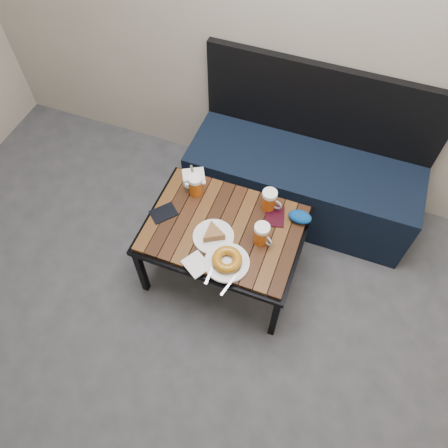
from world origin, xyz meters
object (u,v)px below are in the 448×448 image
(plate_pie, at_px, (213,235))
(knit_pouch, at_px, (300,217))
(cafe_table, at_px, (224,232))
(passport_burgundy, at_px, (275,216))
(beer_mug_left, at_px, (195,185))
(beer_mug_right, at_px, (262,234))
(bench, at_px, (302,178))
(beer_mug_centre, at_px, (269,200))
(plate_bagel, at_px, (227,261))
(passport_navy, at_px, (164,213))

(plate_pie, xyz_separation_m, knit_pouch, (0.39, 0.26, 0.00))
(cafe_table, xyz_separation_m, passport_burgundy, (0.23, 0.16, 0.05))
(knit_pouch, bearing_deg, passport_burgundy, -169.29)
(beer_mug_left, xyz_separation_m, beer_mug_right, (0.44, -0.18, 0.00))
(cafe_table, relative_size, plate_pie, 3.92)
(bench, distance_m, beer_mug_left, 0.75)
(plate_pie, bearing_deg, knit_pouch, 34.18)
(beer_mug_left, height_order, knit_pouch, beer_mug_left)
(beer_mug_centre, xyz_separation_m, passport_burgundy, (0.05, -0.05, -0.06))
(bench, xyz_separation_m, passport_burgundy, (-0.06, -0.48, 0.20))
(bench, bearing_deg, beer_mug_left, -137.03)
(plate_bagel, bearing_deg, bench, 76.89)
(bench, height_order, cafe_table, bench)
(passport_navy, bearing_deg, passport_burgundy, 59.22)
(beer_mug_right, relative_size, passport_navy, 0.94)
(cafe_table, xyz_separation_m, plate_pie, (-0.03, -0.08, 0.07))
(beer_mug_right, distance_m, passport_burgundy, 0.18)
(beer_mug_centre, distance_m, beer_mug_right, 0.22)
(beer_mug_centre, bearing_deg, plate_bagel, -93.34)
(passport_burgundy, bearing_deg, beer_mug_left, 165.84)
(beer_mug_centre, xyz_separation_m, beer_mug_right, (0.03, -0.22, -0.00))
(cafe_table, distance_m, passport_burgundy, 0.28)
(bench, height_order, beer_mug_right, bench)
(plate_bagel, bearing_deg, passport_burgundy, 68.63)
(passport_navy, distance_m, knit_pouch, 0.73)
(plate_pie, relative_size, knit_pouch, 1.71)
(beer_mug_left, bearing_deg, cafe_table, 140.79)
(bench, relative_size, passport_burgundy, 10.00)
(beer_mug_left, bearing_deg, bench, -140.93)
(beer_mug_left, bearing_deg, plate_pie, 125.71)
(beer_mug_right, bearing_deg, plate_bagel, -94.36)
(beer_mug_centre, bearing_deg, plate_pie, -117.00)
(plate_pie, height_order, passport_navy, plate_pie)
(beer_mug_right, xyz_separation_m, passport_burgundy, (0.02, 0.17, -0.06))
(passport_burgundy, xyz_separation_m, knit_pouch, (0.13, 0.02, 0.02))
(plate_bagel, xyz_separation_m, passport_navy, (-0.43, 0.17, -0.02))
(plate_bagel, bearing_deg, beer_mug_left, 131.41)
(beer_mug_centre, relative_size, plate_pie, 0.60)
(passport_burgundy, bearing_deg, beer_mug_right, -111.01)
(plate_bagel, height_order, passport_burgundy, plate_bagel)
(beer_mug_left, bearing_deg, plate_bagel, 127.51)
(beer_mug_centre, relative_size, knit_pouch, 1.02)
(bench, bearing_deg, cafe_table, -114.03)
(plate_bagel, bearing_deg, beer_mug_centre, 77.33)
(beer_mug_centre, distance_m, plate_bagel, 0.42)
(knit_pouch, bearing_deg, plate_bagel, -125.11)
(bench, bearing_deg, beer_mug_right, -96.73)
(beer_mug_left, relative_size, passport_navy, 0.93)
(passport_navy, bearing_deg, beer_mug_left, 101.90)
(beer_mug_right, height_order, passport_navy, beer_mug_right)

